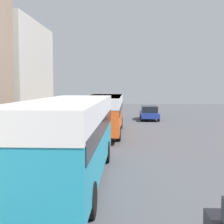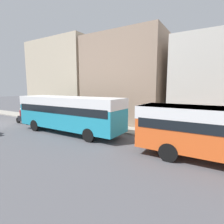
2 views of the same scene
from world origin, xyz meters
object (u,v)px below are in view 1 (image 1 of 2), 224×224
at_px(car_far_curb, 149,113).
at_px(bus_lead, 69,129).
at_px(bus_following, 104,109).
at_px(pedestrian_near_curb, 68,113).

bearing_deg(car_far_curb, bus_lead, -101.49).
xyz_separation_m(bus_lead, car_far_curb, (4.41, 21.71, -1.23)).
distance_m(bus_following, pedestrian_near_curb, 7.84).
relative_size(bus_following, pedestrian_near_curb, 5.91).
distance_m(car_far_curb, pedestrian_near_curb, 8.66).
distance_m(bus_lead, bus_following, 11.85).
bearing_deg(bus_lead, pedestrian_near_curb, 101.12).
xyz_separation_m(bus_following, car_far_curb, (4.04, 9.87, -1.09)).
bearing_deg(car_far_curb, bus_following, -112.27).
xyz_separation_m(bus_lead, bus_following, (0.37, 11.84, -0.14)).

